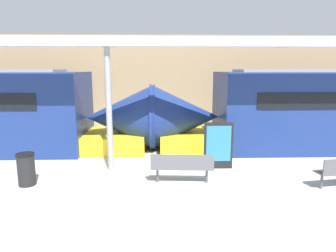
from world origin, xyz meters
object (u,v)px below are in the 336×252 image
at_px(bench_near, 182,166).
at_px(trash_bin, 26,169).
at_px(support_column_near, 109,110).
at_px(poster_board, 218,145).

xyz_separation_m(bench_near, trash_bin, (-4.37, 0.02, -0.07)).
bearing_deg(trash_bin, support_column_near, 30.00).
distance_m(trash_bin, poster_board, 5.79).
relative_size(trash_bin, support_column_near, 0.24).
bearing_deg(poster_board, support_column_near, -179.94).
bearing_deg(trash_bin, poster_board, 12.47).
distance_m(bench_near, trash_bin, 4.37).
distance_m(bench_near, support_column_near, 2.91).
height_order(poster_board, support_column_near, support_column_near).
bearing_deg(poster_board, bench_near, -135.14).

